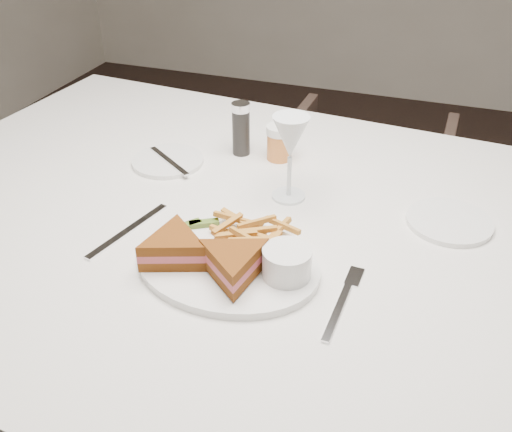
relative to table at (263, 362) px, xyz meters
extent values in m
cube|color=silver|center=(0.00, 0.00, 0.00)|extent=(1.72, 1.23, 0.75)
imported|color=#45332A|center=(0.04, 0.97, -0.08)|extent=(0.59, 0.56, 0.60)
ellipsoid|color=white|center=(-0.02, -0.14, 0.38)|extent=(0.34, 0.28, 0.01)
cube|color=silver|center=(-0.23, -0.11, 0.38)|extent=(0.06, 0.20, 0.00)
cylinder|color=white|center=(-0.28, 0.16, 0.38)|extent=(0.16, 0.16, 0.01)
cylinder|color=white|center=(0.33, 0.12, 0.38)|extent=(0.16, 0.16, 0.01)
cylinder|color=black|center=(-0.15, 0.26, 0.44)|extent=(0.04, 0.04, 0.12)
cylinder|color=orange|center=(-0.05, 0.27, 0.42)|extent=(0.06, 0.06, 0.08)
cube|color=#4C6924|center=(-0.10, -0.06, 0.40)|extent=(0.06, 0.04, 0.01)
cube|color=#4C6924|center=(-0.12, -0.08, 0.40)|extent=(0.05, 0.05, 0.01)
cylinder|color=white|center=(0.09, -0.15, 0.42)|extent=(0.08, 0.08, 0.05)
camera|label=1|loc=(0.28, -0.85, 0.98)|focal=40.00mm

